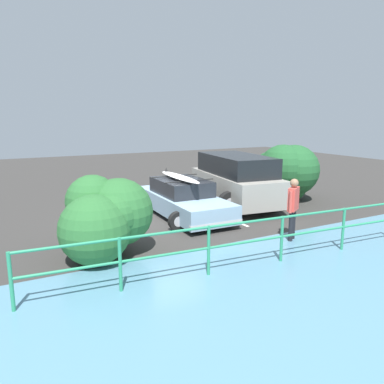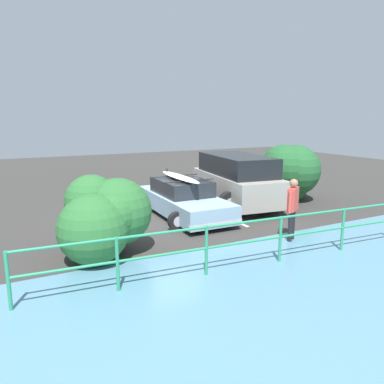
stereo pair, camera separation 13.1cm
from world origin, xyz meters
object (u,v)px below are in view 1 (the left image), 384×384
Objects in this scene: sedan_car at (183,199)px; bush_near_left at (104,217)px; person_bystander at (293,204)px; bush_near_right at (281,175)px; suv_car at (236,180)px.

bush_near_left is (3.36, 2.44, 0.39)m from sedan_car.
bush_near_right reaches higher than person_bystander.
person_bystander is at bearing 52.21° from bush_near_right.
suv_car is at bearing 3.08° from bush_near_right.
bush_near_right reaches higher than bush_near_left.
bush_near_left reaches higher than sedan_car.
person_bystander is (-1.51, 3.69, 0.44)m from sedan_car.
suv_car is 1.82× the size of bush_near_left.
bush_near_left is (4.87, -1.25, -0.05)m from person_bystander.
person_bystander is at bearing 112.24° from sedan_car.
sedan_car is at bearing 5.91° from bush_near_right.
sedan_car is 2.47m from suv_car.
suv_car is 2.34m from bush_near_right.
suv_car reaches higher than person_bystander.
bush_near_right reaches higher than suv_car.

